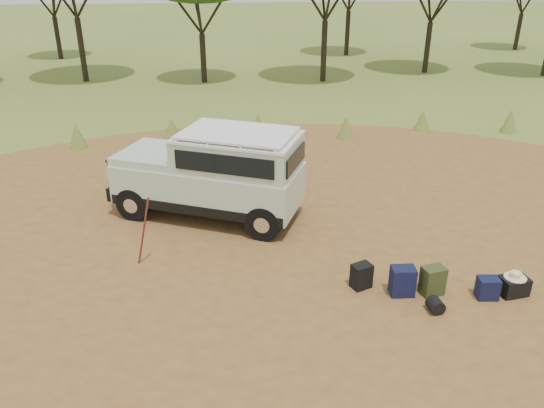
{
  "coord_description": "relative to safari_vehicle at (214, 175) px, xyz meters",
  "views": [
    {
      "loc": [
        -1.32,
        -8.94,
        5.73
      ],
      "look_at": [
        -0.29,
        1.15,
        1.0
      ],
      "focal_mm": 35.0,
      "sensor_mm": 36.0,
      "label": 1
    }
  ],
  "objects": [
    {
      "name": "stuff_sack",
      "position": [
        3.85,
        -4.29,
        -0.92
      ],
      "size": [
        0.3,
        0.3,
        0.27
      ],
      "primitive_type": "cylinder",
      "rotation": [
        1.57,
        0.0,
        0.1
      ],
      "color": "black",
      "rests_on": "ground"
    },
    {
      "name": "dirt_clearing",
      "position": [
        1.5,
        -2.76,
        -1.05
      ],
      "size": [
        23.0,
        23.0,
        0.01
      ],
      "primitive_type": "cylinder",
      "color": "olive",
      "rests_on": "ground"
    },
    {
      "name": "backpack_black",
      "position": [
        2.73,
        -3.4,
        -0.81
      ],
      "size": [
        0.44,
        0.39,
        0.5
      ],
      "primitive_type": "cube",
      "rotation": [
        0.0,
        0.0,
        0.39
      ],
      "color": "black",
      "rests_on": "ground"
    },
    {
      "name": "walking_staff",
      "position": [
        -1.42,
        -2.18,
        -0.28
      ],
      "size": [
        0.41,
        0.24,
        1.56
      ],
      "primitive_type": "cylinder",
      "rotation": [
        0.26,
        0.0,
        1.09
      ],
      "color": "maroon",
      "rests_on": "ground"
    },
    {
      "name": "safari_vehicle",
      "position": [
        0.0,
        0.0,
        0.0
      ],
      "size": [
        4.79,
        3.4,
        2.19
      ],
      "rotation": [
        0.0,
        0.0,
        -0.41
      ],
      "color": "#B7CFB0",
      "rests_on": "ground"
    },
    {
      "name": "hard_case",
      "position": [
        5.49,
        -3.91,
        -0.88
      ],
      "size": [
        0.56,
        0.44,
        0.36
      ],
      "primitive_type": "cube",
      "rotation": [
        0.0,
        0.0,
        0.16
      ],
      "color": "black",
      "rests_on": "ground"
    },
    {
      "name": "duffel_navy",
      "position": [
        4.96,
        -3.98,
        -0.85
      ],
      "size": [
        0.4,
        0.32,
        0.42
      ],
      "primitive_type": "cube",
      "rotation": [
        0.0,
        0.0,
        -0.1
      ],
      "color": "#111737",
      "rests_on": "ground"
    },
    {
      "name": "safari_hat",
      "position": [
        5.49,
        -3.91,
        -0.65
      ],
      "size": [
        0.4,
        0.4,
        0.12
      ],
      "color": "beige",
      "rests_on": "hard_case"
    },
    {
      "name": "backpack_navy",
      "position": [
        3.43,
        -3.71,
        -0.77
      ],
      "size": [
        0.45,
        0.33,
        0.57
      ],
      "primitive_type": "cube",
      "rotation": [
        0.0,
        0.0,
        -0.05
      ],
      "color": "#111737",
      "rests_on": "ground"
    },
    {
      "name": "grass_fringe",
      "position": [
        1.62,
        5.91,
        -0.65
      ],
      "size": [
        36.6,
        1.6,
        0.9
      ],
      "color": "olive",
      "rests_on": "ground"
    },
    {
      "name": "ground",
      "position": [
        1.5,
        -2.76,
        -1.06
      ],
      "size": [
        140.0,
        140.0,
        0.0
      ],
      "primitive_type": "plane",
      "color": "olive",
      "rests_on": "ground"
    },
    {
      "name": "backpack_olive",
      "position": [
        3.99,
        -3.74,
        -0.77
      ],
      "size": [
        0.46,
        0.38,
        0.57
      ],
      "primitive_type": "cube",
      "rotation": [
        0.0,
        0.0,
        0.23
      ],
      "color": "#35431F",
      "rests_on": "ground"
    }
  ]
}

